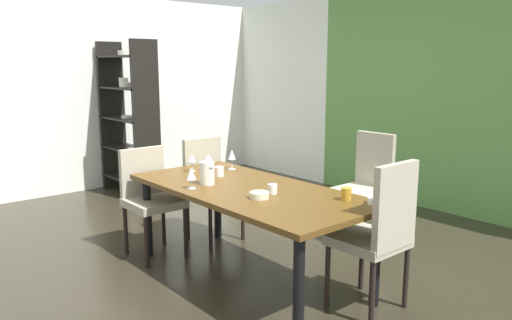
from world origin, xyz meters
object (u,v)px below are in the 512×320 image
at_px(chair_head_far, 367,181).
at_px(pitcher_north, 207,173).
at_px(wine_glass_center, 232,155).
at_px(wine_glass_front, 191,174).
at_px(chair_left_far, 210,182).
at_px(serving_bowl_near_shelf, 259,195).
at_px(wine_glass_left, 192,159).
at_px(dining_table, 248,197).
at_px(wine_glass_right, 208,158).
at_px(chair_left_near, 150,194).
at_px(display_shelf, 128,117).
at_px(cup_south, 273,189).
at_px(chair_right_far, 379,230).
at_px(cup_near_window, 346,194).
at_px(serving_bowl_corner, 378,201).
at_px(cup_east, 219,172).

xyz_separation_m(chair_head_far, pitcher_north, (-0.33, -1.61, 0.25)).
bearing_deg(wine_glass_center, wine_glass_front, -61.43).
relative_size(chair_left_far, serving_bowl_near_shelf, 6.99).
height_order(wine_glass_left, serving_bowl_near_shelf, wine_glass_left).
xyz_separation_m(dining_table, chair_left_far, (-0.97, 0.32, -0.11)).
height_order(wine_glass_right, pitcher_north, pitcher_north).
distance_m(chair_left_near, pitcher_north, 0.75).
relative_size(display_shelf, cup_south, 26.98).
distance_m(chair_right_far, wine_glass_center, 1.63).
distance_m(chair_left_near, chair_right_far, 2.06).
xyz_separation_m(chair_left_far, display_shelf, (-2.05, 0.19, 0.45)).
bearing_deg(wine_glass_front, wine_glass_right, 134.29).
distance_m(chair_head_far, wine_glass_left, 1.67).
xyz_separation_m(chair_right_far, wine_glass_left, (-1.76, -0.32, 0.27)).
bearing_deg(pitcher_north, cup_near_window, 25.11).
distance_m(chair_right_far, cup_near_window, 0.33).
distance_m(dining_table, wine_glass_left, 0.80).
relative_size(dining_table, cup_south, 28.27).
bearing_deg(serving_bowl_near_shelf, wine_glass_right, 164.24).
distance_m(dining_table, pitcher_north, 0.38).
bearing_deg(cup_south, chair_head_far, 98.87).
bearing_deg(chair_left_near, cup_near_window, 110.14).
distance_m(chair_left_far, pitcher_north, 0.89).
height_order(chair_head_far, serving_bowl_corner, chair_head_far).
bearing_deg(wine_glass_right, cup_east, -18.14).
xyz_separation_m(dining_table, serving_bowl_near_shelf, (0.29, -0.14, 0.10)).
bearing_deg(cup_east, cup_south, -3.58).
height_order(chair_head_far, cup_near_window, chair_head_far).
xyz_separation_m(wine_glass_center, cup_near_window, (1.34, -0.03, -0.09)).
distance_m(chair_right_far, chair_left_far, 1.96).
height_order(display_shelf, pitcher_north, display_shelf).
relative_size(wine_glass_front, wine_glass_center, 0.88).
xyz_separation_m(chair_left_near, display_shelf, (-2.06, 0.83, 0.46)).
distance_m(wine_glass_front, serving_bowl_corner, 1.39).
bearing_deg(display_shelf, pitcher_north, -14.13).
distance_m(chair_left_far, cup_south, 1.28).
xyz_separation_m(wine_glass_center, serving_bowl_near_shelf, (0.91, -0.46, -0.11)).
bearing_deg(chair_left_near, chair_right_far, 108.31).
distance_m(wine_glass_front, pitcher_north, 0.17).
bearing_deg(chair_head_far, cup_south, 98.87).
distance_m(wine_glass_front, cup_near_window, 1.17).
distance_m(wine_glass_right, cup_east, 0.31).
bearing_deg(serving_bowl_corner, dining_table, -157.22).
height_order(dining_table, wine_glass_center, wine_glass_center).
height_order(chair_left_far, wine_glass_left, chair_left_far).
relative_size(display_shelf, wine_glass_right, 13.91).
xyz_separation_m(wine_glass_right, pitcher_north, (0.46, -0.34, -0.01)).
distance_m(wine_glass_right, cup_near_window, 1.48).
distance_m(chair_head_far, pitcher_north, 1.66).
bearing_deg(wine_glass_front, pitcher_north, 101.06).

